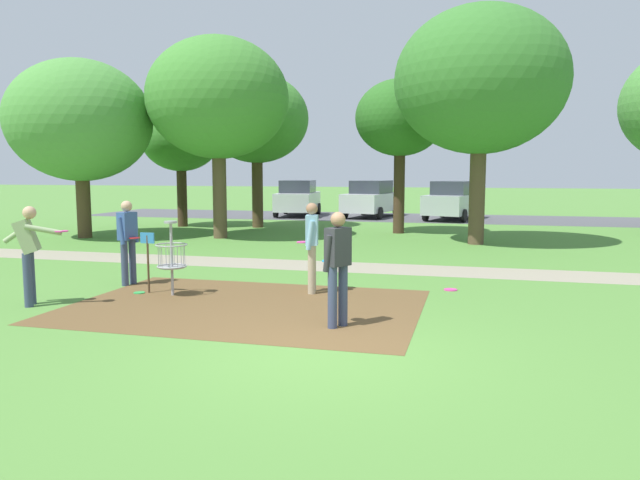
{
  "coord_description": "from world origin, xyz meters",
  "views": [
    {
      "loc": [
        1.89,
        -7.17,
        2.29
      ],
      "look_at": [
        -0.94,
        3.68,
        1.0
      ],
      "focal_mm": 33.43,
      "sensor_mm": 36.0,
      "label": 1
    }
  ],
  "objects_px": {
    "tree_mid_left": "(80,121)",
    "parked_car_center_left": "(371,199)",
    "player_foreground_watching": "(312,242)",
    "tree_far_center": "(257,119)",
    "frisbee_mid_grass": "(139,293)",
    "player_throwing": "(29,249)",
    "player_waiting_right": "(128,237)",
    "disc_golf_basket": "(169,255)",
    "tree_near_left": "(218,99)",
    "tree_mid_center": "(400,119)",
    "tree_mid_right": "(480,81)",
    "parked_car_center_right": "(453,200)",
    "parked_car_leftmost": "(298,198)",
    "frisbee_near_basket": "(451,290)",
    "player_waiting_left": "(338,262)",
    "tree_near_right": "(181,138)"
  },
  "relations": [
    {
      "from": "tree_mid_center",
      "to": "parked_car_leftmost",
      "type": "xyz_separation_m",
      "value": [
        -6.15,
        7.42,
        -3.29
      ]
    },
    {
      "from": "tree_near_left",
      "to": "parked_car_center_left",
      "type": "bearing_deg",
      "value": 72.22
    },
    {
      "from": "tree_mid_center",
      "to": "parked_car_leftmost",
      "type": "relative_size",
      "value": 1.29
    },
    {
      "from": "tree_near_right",
      "to": "parked_car_center_left",
      "type": "bearing_deg",
      "value": 46.33
    },
    {
      "from": "player_throwing",
      "to": "parked_car_center_right",
      "type": "height_order",
      "value": "parked_car_center_right"
    },
    {
      "from": "player_waiting_left",
      "to": "frisbee_near_basket",
      "type": "distance_m",
      "value": 3.69
    },
    {
      "from": "player_waiting_right",
      "to": "tree_mid_center",
      "type": "xyz_separation_m",
      "value": [
        4.02,
        11.6,
        3.24
      ]
    },
    {
      "from": "player_throwing",
      "to": "parked_car_center_left",
      "type": "relative_size",
      "value": 0.38
    },
    {
      "from": "player_foreground_watching",
      "to": "player_throwing",
      "type": "xyz_separation_m",
      "value": [
        -4.38,
        -2.26,
        0.02
      ]
    },
    {
      "from": "player_foreground_watching",
      "to": "frisbee_mid_grass",
      "type": "relative_size",
      "value": 8.14
    },
    {
      "from": "player_throwing",
      "to": "player_waiting_right",
      "type": "relative_size",
      "value": 1.0
    },
    {
      "from": "frisbee_mid_grass",
      "to": "player_throwing",
      "type": "bearing_deg",
      "value": -131.58
    },
    {
      "from": "frisbee_mid_grass",
      "to": "tree_mid_right",
      "type": "height_order",
      "value": "tree_mid_right"
    },
    {
      "from": "disc_golf_basket",
      "to": "tree_near_right",
      "type": "bearing_deg",
      "value": 116.58
    },
    {
      "from": "tree_mid_left",
      "to": "parked_car_leftmost",
      "type": "distance_m",
      "value": 12.82
    },
    {
      "from": "player_foreground_watching",
      "to": "player_throwing",
      "type": "height_order",
      "value": "same"
    },
    {
      "from": "parked_car_leftmost",
      "to": "tree_far_center",
      "type": "bearing_deg",
      "value": -87.88
    },
    {
      "from": "tree_mid_right",
      "to": "frisbee_mid_grass",
      "type": "bearing_deg",
      "value": -122.83
    },
    {
      "from": "tree_mid_right",
      "to": "parked_car_center_right",
      "type": "bearing_deg",
      "value": 96.36
    },
    {
      "from": "player_throwing",
      "to": "tree_mid_right",
      "type": "xyz_separation_m",
      "value": [
        7.39,
        10.93,
        4.07
      ]
    },
    {
      "from": "disc_golf_basket",
      "to": "frisbee_near_basket",
      "type": "distance_m",
      "value": 5.41
    },
    {
      "from": "player_foreground_watching",
      "to": "parked_car_center_left",
      "type": "height_order",
      "value": "parked_car_center_left"
    },
    {
      "from": "player_foreground_watching",
      "to": "tree_far_center",
      "type": "height_order",
      "value": "tree_far_center"
    },
    {
      "from": "disc_golf_basket",
      "to": "player_waiting_right",
      "type": "relative_size",
      "value": 0.81
    },
    {
      "from": "frisbee_mid_grass",
      "to": "parked_car_leftmost",
      "type": "bearing_deg",
      "value": 98.04
    },
    {
      "from": "player_waiting_left",
      "to": "frisbee_mid_grass",
      "type": "height_order",
      "value": "player_waiting_left"
    },
    {
      "from": "frisbee_mid_grass",
      "to": "parked_car_leftmost",
      "type": "distance_m",
      "value": 19.96
    },
    {
      "from": "tree_mid_right",
      "to": "parked_car_leftmost",
      "type": "distance_m",
      "value": 14.18
    },
    {
      "from": "disc_golf_basket",
      "to": "player_throwing",
      "type": "xyz_separation_m",
      "value": [
        -1.88,
        -1.38,
        0.23
      ]
    },
    {
      "from": "tree_near_left",
      "to": "tree_mid_center",
      "type": "height_order",
      "value": "tree_near_left"
    },
    {
      "from": "player_throwing",
      "to": "tree_mid_center",
      "type": "height_order",
      "value": "tree_mid_center"
    },
    {
      "from": "player_throwing",
      "to": "tree_near_right",
      "type": "height_order",
      "value": "tree_near_right"
    },
    {
      "from": "tree_mid_left",
      "to": "parked_car_center_right",
      "type": "height_order",
      "value": "tree_mid_left"
    },
    {
      "from": "player_waiting_left",
      "to": "frisbee_near_basket",
      "type": "xyz_separation_m",
      "value": [
        1.51,
        3.23,
        -0.96
      ]
    },
    {
      "from": "player_foreground_watching",
      "to": "frisbee_near_basket",
      "type": "distance_m",
      "value": 2.87
    },
    {
      "from": "player_foreground_watching",
      "to": "parked_car_center_right",
      "type": "height_order",
      "value": "parked_car_center_right"
    },
    {
      "from": "player_waiting_left",
      "to": "tree_mid_center",
      "type": "distance_m",
      "value": 14.16
    },
    {
      "from": "player_throwing",
      "to": "parked_car_center_left",
      "type": "xyz_separation_m",
      "value": [
        2.26,
        21.25,
        -0.06
      ]
    },
    {
      "from": "parked_car_center_right",
      "to": "frisbee_mid_grass",
      "type": "bearing_deg",
      "value": -104.82
    },
    {
      "from": "disc_golf_basket",
      "to": "tree_mid_left",
      "type": "height_order",
      "value": "tree_mid_left"
    },
    {
      "from": "tree_mid_left",
      "to": "parked_car_center_left",
      "type": "bearing_deg",
      "value": 55.73
    },
    {
      "from": "player_waiting_left",
      "to": "tree_near_right",
      "type": "relative_size",
      "value": 0.34
    },
    {
      "from": "tree_near_left",
      "to": "player_waiting_left",
      "type": "bearing_deg",
      "value": -58.04
    },
    {
      "from": "disc_golf_basket",
      "to": "tree_near_left",
      "type": "relative_size",
      "value": 0.2
    },
    {
      "from": "player_foreground_watching",
      "to": "frisbee_near_basket",
      "type": "bearing_deg",
      "value": 19.8
    },
    {
      "from": "tree_near_right",
      "to": "parked_car_center_right",
      "type": "relative_size",
      "value": 1.12
    },
    {
      "from": "player_waiting_right",
      "to": "tree_mid_right",
      "type": "xyz_separation_m",
      "value": [
        6.82,
        8.83,
        4.09
      ]
    },
    {
      "from": "tree_near_left",
      "to": "tree_mid_center",
      "type": "relative_size",
      "value": 1.2
    },
    {
      "from": "frisbee_mid_grass",
      "to": "tree_far_center",
      "type": "xyz_separation_m",
      "value": [
        -2.54,
        13.18,
        4.39
      ]
    },
    {
      "from": "player_foreground_watching",
      "to": "parked_car_center_right",
      "type": "relative_size",
      "value": 0.38
    }
  ]
}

